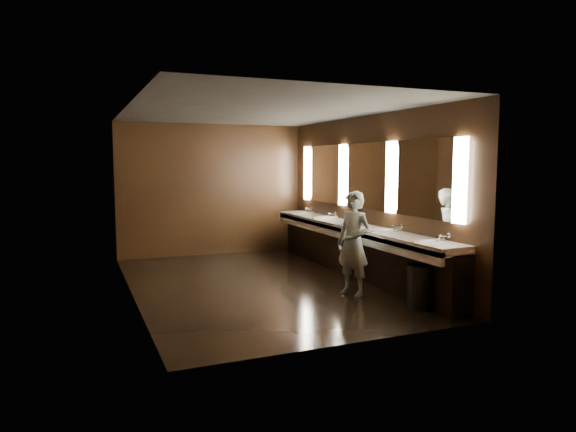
# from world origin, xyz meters

# --- Properties ---
(floor) EXTENTS (6.00, 6.00, 0.00)m
(floor) POSITION_xyz_m (0.00, 0.00, 0.00)
(floor) COLOR black
(floor) RESTS_ON ground
(ceiling) EXTENTS (4.00, 6.00, 0.02)m
(ceiling) POSITION_xyz_m (0.00, 0.00, 2.80)
(ceiling) COLOR #2D2D2B
(ceiling) RESTS_ON wall_back
(wall_back) EXTENTS (4.00, 0.02, 2.80)m
(wall_back) POSITION_xyz_m (0.00, 3.00, 1.40)
(wall_back) COLOR black
(wall_back) RESTS_ON floor
(wall_front) EXTENTS (4.00, 0.02, 2.80)m
(wall_front) POSITION_xyz_m (0.00, -3.00, 1.40)
(wall_front) COLOR black
(wall_front) RESTS_ON floor
(wall_left) EXTENTS (0.02, 6.00, 2.80)m
(wall_left) POSITION_xyz_m (-2.00, 0.00, 1.40)
(wall_left) COLOR black
(wall_left) RESTS_ON floor
(wall_right) EXTENTS (0.02, 6.00, 2.80)m
(wall_right) POSITION_xyz_m (2.00, 0.00, 1.40)
(wall_right) COLOR black
(wall_right) RESTS_ON floor
(sink_counter) EXTENTS (0.55, 5.40, 1.01)m
(sink_counter) POSITION_xyz_m (1.79, 0.00, 0.50)
(sink_counter) COLOR black
(sink_counter) RESTS_ON floor
(mirror_band) EXTENTS (0.06, 5.03, 1.15)m
(mirror_band) POSITION_xyz_m (1.98, -0.00, 1.75)
(mirror_band) COLOR white
(mirror_band) RESTS_ON wall_right
(person) EXTENTS (0.56, 0.67, 1.57)m
(person) POSITION_xyz_m (1.08, -1.17, 0.78)
(person) COLOR #8FAFD5
(person) RESTS_ON floor
(trash_bin) EXTENTS (0.48, 0.48, 0.60)m
(trash_bin) POSITION_xyz_m (1.58, -2.15, 0.30)
(trash_bin) COLOR black
(trash_bin) RESTS_ON floor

